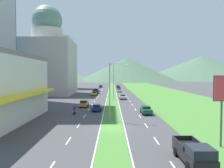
{
  "coord_description": "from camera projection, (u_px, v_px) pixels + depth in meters",
  "views": [
    {
      "loc": [
        -0.05,
        -29.55,
        7.65
      ],
      "look_at": [
        -0.11,
        28.32,
        5.12
      ],
      "focal_mm": 33.7,
      "sensor_mm": 36.0,
      "label": 1
    }
  ],
  "objects": [
    {
      "name": "lane_dash_right_14",
      "position": [
        122.0,
        89.0,
        111.37
      ],
      "size": [
        0.16,
        2.8,
        0.01
      ],
      "primitive_type": "cube",
      "color": "silver",
      "rests_on": "ground_plane"
    },
    {
      "name": "lane_dash_left_6",
      "position": [
        92.0,
        105.0,
        53.38
      ],
      "size": [
        0.16,
        2.8,
        0.01
      ],
      "primitive_type": "cube",
      "color": "silver",
      "rests_on": "ground_plane"
    },
    {
      "name": "lane_dash_right_5",
      "position": [
        136.0,
        110.0,
        46.12
      ],
      "size": [
        0.16,
        2.8,
        0.01
      ],
      "primitive_type": "cube",
      "color": "silver",
      "rests_on": "ground_plane"
    },
    {
      "name": "lane_dash_left_12",
      "position": [
        101.0,
        91.0,
        96.88
      ],
      "size": [
        0.16,
        2.8,
        0.01
      ],
      "primitive_type": "cube",
      "color": "silver",
      "rests_on": "ground_plane"
    },
    {
      "name": "lane_dash_right_9",
      "position": [
        127.0,
        96.0,
        75.12
      ],
      "size": [
        0.16,
        2.8,
        0.01
      ],
      "primitive_type": "cube",
      "color": "silver",
      "rests_on": "ground_plane"
    },
    {
      "name": "edge_line_median_left",
      "position": [
        108.0,
        93.0,
        89.8
      ],
      "size": [
        0.16,
        240.0,
        0.01
      ],
      "primitive_type": "cube",
      "color": "silver",
      "rests_on": "ground_plane"
    },
    {
      "name": "car_6",
      "position": [
        97.0,
        107.0,
        44.6
      ],
      "size": [
        1.86,
        4.31,
        1.42
      ],
      "rotation": [
        0.0,
        0.0,
        1.57
      ],
      "color": "navy",
      "rests_on": "ground_plane"
    },
    {
      "name": "car_2",
      "position": [
        120.0,
        90.0,
        93.43
      ],
      "size": [
        1.99,
        4.16,
        1.55
      ],
      "rotation": [
        0.0,
        0.0,
        -1.57
      ],
      "color": "silver",
      "rests_on": "ground_plane"
    },
    {
      "name": "midrise_colored",
      "position": [
        59.0,
        63.0,
        117.56
      ],
      "size": [
        13.23,
        13.23,
        28.75
      ],
      "primitive_type": "cube",
      "color": "beige",
      "rests_on": "ground_plane"
    },
    {
      "name": "car_7",
      "position": [
        101.0,
        86.0,
        126.64
      ],
      "size": [
        1.97,
        4.61,
        1.51
      ],
      "rotation": [
        0.0,
        0.0,
        1.57
      ],
      "color": "navy",
      "rests_on": "ground_plane"
    },
    {
      "name": "lane_dash_right_8",
      "position": [
        128.0,
        98.0,
        67.87
      ],
      "size": [
        0.16,
        2.8,
        0.01
      ],
      "primitive_type": "cube",
      "color": "silver",
      "rests_on": "ground_plane"
    },
    {
      "name": "lane_dash_right_4",
      "position": [
        140.0,
        116.0,
        38.87
      ],
      "size": [
        0.16,
        2.8,
        0.01
      ],
      "primitive_type": "cube",
      "color": "silver",
      "rests_on": "ground_plane"
    },
    {
      "name": "edge_line_median_right",
      "position": [
        116.0,
        93.0,
        89.8
      ],
      "size": [
        0.16,
        240.0,
        0.01
      ],
      "primitive_type": "cube",
      "color": "silver",
      "rests_on": "ground_plane"
    },
    {
      "name": "car_8",
      "position": [
        94.0,
        93.0,
        77.97
      ],
      "size": [
        1.91,
        4.33,
        1.45
      ],
      "rotation": [
        0.0,
        0.0,
        1.57
      ],
      "color": "yellow",
      "rests_on": "ground_plane"
    },
    {
      "name": "lane_dash_right_10",
      "position": [
        125.0,
        94.0,
        82.37
      ],
      "size": [
        0.16,
        2.8,
        0.01
      ],
      "primitive_type": "cube",
      "color": "silver",
      "rests_on": "ground_plane"
    },
    {
      "name": "lane_dash_left_5",
      "position": [
        89.0,
        110.0,
        46.13
      ],
      "size": [
        0.16,
        2.8,
        0.01
      ],
      "primitive_type": "cube",
      "color": "silver",
      "rests_on": "ground_plane"
    },
    {
      "name": "hill_far_right",
      "position": [
        201.0,
        68.0,
        315.02
      ],
      "size": [
        184.24,
        184.24,
        35.63
      ],
      "primitive_type": "cone",
      "color": "#47664C",
      "rests_on": "ground_plane"
    },
    {
      "name": "lane_dash_right_12",
      "position": [
        123.0,
        91.0,
        96.87
      ],
      "size": [
        0.16,
        2.8,
        0.01
      ],
      "primitive_type": "cube",
      "color": "silver",
      "rests_on": "ground_plane"
    },
    {
      "name": "lane_dash_right_11",
      "position": [
        124.0,
        93.0,
        89.62
      ],
      "size": [
        0.16,
        2.8,
        0.01
      ],
      "primitive_type": "cube",
      "color": "silver",
      "rests_on": "ground_plane"
    },
    {
      "name": "car_5",
      "position": [
        119.0,
        88.0,
        107.78
      ],
      "size": [
        1.91,
        4.42,
        1.5
      ],
      "rotation": [
        0.0,
        0.0,
        -1.57
      ],
      "color": "navy",
      "rests_on": "ground_plane"
    },
    {
      "name": "ground_plane",
      "position": [
        113.0,
        129.0,
        29.86
      ],
      "size": [
        600.0,
        600.0,
        0.0
      ],
      "primitive_type": "plane",
      "color": "#424244"
    },
    {
      "name": "lane_dash_left_3",
      "position": [
        79.0,
        126.0,
        31.63
      ],
      "size": [
        0.16,
        2.8,
        0.01
      ],
      "primitive_type": "cube",
      "color": "silver",
      "rests_on": "ground_plane"
    },
    {
      "name": "pickup_truck_1",
      "position": [
        194.0,
        154.0,
        17.78
      ],
      "size": [
        2.18,
        5.4,
        2.0
      ],
      "rotation": [
        0.0,
        0.0,
        -1.57
      ],
      "color": "black",
      "rests_on": "ground_plane"
    },
    {
      "name": "domed_building",
      "position": [
        48.0,
        59.0,
        81.9
      ],
      "size": [
        19.71,
        19.71,
        34.46
      ],
      "color": "#B7B2A8",
      "rests_on": "ground_plane"
    },
    {
      "name": "lane_dash_left_2",
      "position": [
        69.0,
        141.0,
        24.38
      ],
      "size": [
        0.16,
        2.8,
        0.01
      ],
      "primitive_type": "cube",
      "color": "silver",
      "rests_on": "ground_plane"
    },
    {
      "name": "car_0",
      "position": [
        118.0,
        86.0,
        123.91
      ],
      "size": [
        1.87,
        4.77,
        1.49
      ],
      "rotation": [
        0.0,
        0.0,
        -1.57
      ],
      "color": "black",
      "rests_on": "ground_plane"
    },
    {
      "name": "lane_dash_left_11",
      "position": [
        100.0,
        93.0,
        89.63
      ],
      "size": [
        0.16,
        2.8,
        0.01
      ],
      "primitive_type": "cube",
      "color": "silver",
      "rests_on": "ground_plane"
    },
    {
      "name": "lane_dash_left_7",
      "position": [
        95.0,
        101.0,
        60.63
      ],
      "size": [
        0.16,
        2.8,
        0.01
      ],
      "primitive_type": "cube",
      "color": "silver",
      "rests_on": "ground_plane"
    },
    {
      "name": "car_4",
      "position": [
        84.0,
        103.0,
        50.41
      ],
      "size": [
        1.95,
        4.69,
        1.56
      ],
      "rotation": [
        0.0,
        0.0,
        1.57
      ],
      "color": "#C6842D",
      "rests_on": "ground_plane"
    },
    {
      "name": "car_3",
      "position": [
        123.0,
        97.0,
        66.08
      ],
      "size": [
        1.96,
        4.67,
        1.43
      ],
      "rotation": [
        0.0,
        0.0,
        -1.57
      ],
      "color": "#B2B2B7",
      "rests_on": "ground_plane"
    },
    {
      "name": "lane_dash_left_4",
      "position": [
        85.0,
        116.0,
        38.88
      ],
      "size": [
        0.16,
        2.8,
        0.01
      ],
      "primitive_type": "cube",
      "color": "silver",
      "rests_on": "ground_plane"
    },
    {
      "name": "lane_dash_right_15",
      "position": [
        121.0,
        88.0,
        118.61
      ],
      "size": [
        0.16,
        2.8,
        0.01
      ],
      "primitive_type": "cube",
      "color": "silver",
      "rests_on": "ground_plane"
    },
    {
      "name": "street_lamp_near",
      "position": [
        112.0,
        88.0,
        34.33
      ],
      "size": [
        2.86,
        0.46,
        9.59
      ],
      "color": "#99999E",
      "rests_on": "ground_plane"
    },
    {
      "name": "lane_dash_left_13",
      "position": [
        102.0,
        90.0,
        104.13
      ],
      "size": [
        0.16,
        2.8,
        0.01
      ],
      "primitive_type": "cube",
      "color": "silver",
      "rests_on": "ground_plane"
    },
    {
      "name": "lane_dash_right_13",
      "position": [
        123.0,
        90.0,
        104.12
      ],
      "size": [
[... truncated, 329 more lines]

